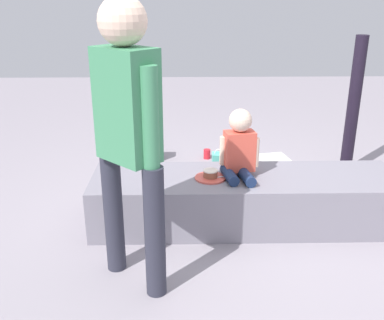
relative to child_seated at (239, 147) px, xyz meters
name	(u,v)px	position (x,y,z in m)	size (l,w,h in m)	color
ground_plane	(244,222)	(0.05, -0.02, -0.59)	(12.00, 12.00, 0.00)	gray
concrete_ledge	(245,200)	(0.05, -0.02, -0.40)	(2.20, 0.60, 0.37)	gray
child_seated	(239,147)	(0.00, 0.00, 0.00)	(0.28, 0.33, 0.48)	navy
adult_standing	(128,124)	(-0.68, -0.70, 0.38)	(0.37, 0.37, 1.60)	#2B2C39
cake_plate	(210,176)	(-0.20, -0.05, -0.19)	(0.22, 0.22, 0.07)	#E0594C
gift_bag	(224,167)	(-0.03, 0.74, -0.45)	(0.21, 0.11, 0.32)	#59C6B2
railing_post	(351,123)	(1.14, 0.93, -0.10)	(0.36, 0.36, 1.27)	black
water_bottle_near_gift	(256,171)	(0.25, 0.73, -0.48)	(0.07, 0.07, 0.24)	silver
water_bottle_far_side	(308,175)	(0.71, 0.68, -0.50)	(0.07, 0.07, 0.20)	silver
party_cup_red	(207,154)	(-0.15, 1.35, -0.54)	(0.07, 0.07, 0.10)	red
cake_box_white	(274,164)	(0.48, 1.04, -0.53)	(0.28, 0.31, 0.11)	white
handbag_black_leather	(145,147)	(-0.78, 1.32, -0.45)	(0.31, 0.13, 0.36)	black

